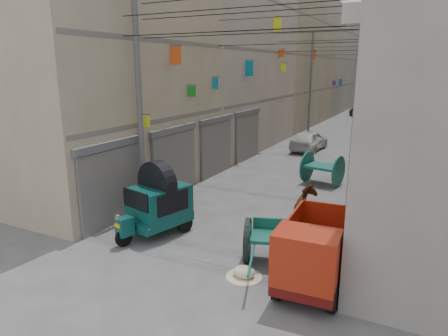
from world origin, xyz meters
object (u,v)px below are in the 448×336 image
Objects in this scene: second_cart at (322,168)px; distant_car_white at (309,140)px; auto_rickshaw at (158,201)px; distant_car_grey at (391,121)px; tonga_cart at (269,241)px; distant_car_green at (360,111)px; mini_truck at (312,258)px; feed_sack at (244,272)px; horse at (306,211)px.

second_cart reaches higher than distant_car_white.
distant_car_grey is at bearing 96.12° from auto_rickshaw.
distant_car_green is at bearing 76.94° from tonga_cart.
auto_rickshaw reaches higher than second_cart.
auto_rickshaw is 29.63m from distant_car_grey.
mini_truck is at bearing 77.69° from distant_car_green.
distant_car_grey is (3.73, 13.88, -0.09)m from distant_car_white.
feed_sack is 30.62m from distant_car_grey.
second_cart is at bearing -95.92° from distant_car_grey.
mini_truck is (5.31, -1.15, -0.22)m from auto_rickshaw.
tonga_cart is 1.71× the size of horse.
feed_sack is 3.63m from horse.
distant_car_white is (-3.19, 15.70, 0.01)m from tonga_cart.
tonga_cart is 16.02m from distant_car_white.
auto_rickshaw is 4.59× the size of feed_sack.
distant_car_grey is at bearing 88.34° from mini_truck.
tonga_cart is at bearing 145.52° from mini_truck.
horse reaches higher than tonga_cart.
distant_car_green is (-2.90, 37.25, 0.49)m from feed_sack.
feed_sack is at bearing -177.80° from mini_truck.
distant_car_green is at bearing 94.45° from feed_sack.
mini_truck is 0.95× the size of distant_car_grey.
feed_sack is at bearing 103.88° from distant_car_white.
horse is at bearing 76.56° from distant_car_green.
distant_car_white is at bearing 120.06° from second_cart.
mini_truck reaches higher than distant_car_green.
distant_car_green is (0.03, 20.53, -0.02)m from distant_car_white.
auto_rickshaw is 0.82× the size of mini_truck.
mini_truck is 9.38m from second_cart.
tonga_cart is at bearing 75.45° from feed_sack.
second_cart is 5.87m from horse.
auto_rickshaw is 3.97m from feed_sack.
distant_car_green is (-3.71, 6.64, 0.07)m from distant_car_grey.
second_cart is 28.03m from distant_car_green.
horse reaches higher than second_cart.
tonga_cart is at bearing -75.75° from second_cart.
horse is 0.39× the size of distant_car_green.
auto_rickshaw reaches higher than distant_car_green.
distant_car_white reaches higher than tonga_cart.
distant_car_green is at bearing 93.74° from mini_truck.
tonga_cart is 1.59× the size of second_cart.
mini_truck reaches higher than distant_car_grey.
mini_truck is at bearing 109.51° from distant_car_white.
distant_car_white is (0.70, 15.40, -0.42)m from auto_rickshaw.
distant_car_grey is at bearing -101.10° from distant_car_white.
distant_car_white is 14.38m from distant_car_grey.
distant_car_grey is (0.55, 29.58, -0.08)m from tonga_cart.
feed_sack is 0.13× the size of distant_car_green.
auto_rickshaw is 8.69m from second_cart.
horse is (4.21, 2.22, -0.35)m from auto_rickshaw.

